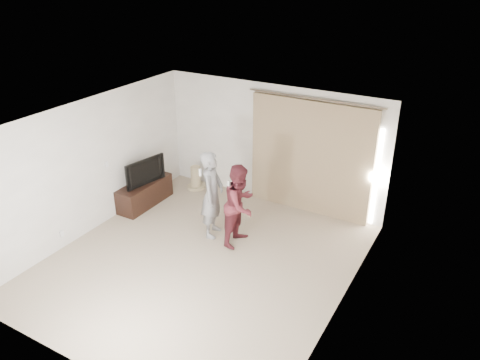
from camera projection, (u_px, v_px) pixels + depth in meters
name	position (u px, v px, depth m)	size (l,w,h in m)	color
floor	(202.00, 261.00, 8.34)	(5.50, 5.50, 0.00)	tan
wall_back	(272.00, 144.00, 9.93)	(5.00, 0.04, 2.60)	beige
wall_left	(90.00, 167.00, 8.89)	(0.04, 5.50, 2.60)	beige
ceiling	(196.00, 122.00, 7.21)	(5.00, 5.50, 0.01)	silver
curtain	(311.00, 158.00, 9.51)	(2.80, 0.11, 2.46)	#9E8361
tv_console	(145.00, 193.00, 10.15)	(0.47, 1.36, 0.52)	black
tv	(143.00, 170.00, 9.91)	(0.98, 0.13, 0.57)	black
scratching_post	(196.00, 179.00, 10.87)	(0.41, 0.41, 0.54)	tan
person_man	(212.00, 194.00, 8.80)	(0.56, 0.71, 1.72)	gray
person_woman	(240.00, 205.00, 8.57)	(0.61, 0.78, 1.59)	#5A1F27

